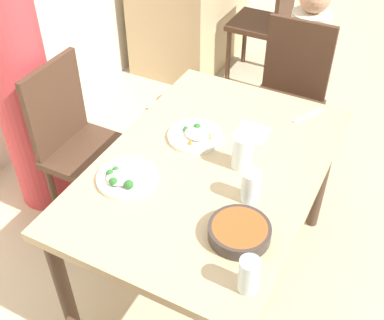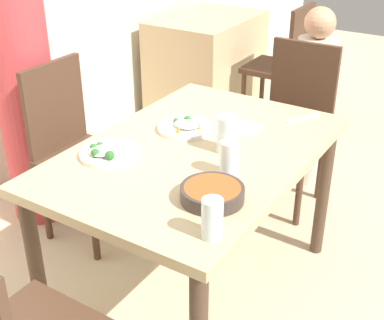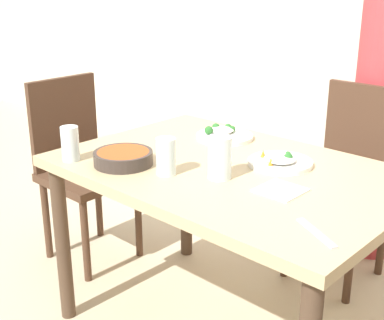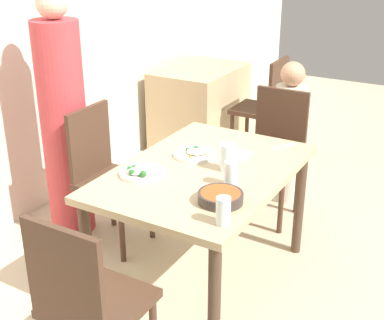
# 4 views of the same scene
# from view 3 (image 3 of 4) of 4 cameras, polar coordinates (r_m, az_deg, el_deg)

# --- Properties ---
(dining_table) EXTENTS (1.27, 0.86, 0.73)m
(dining_table) POSITION_cam_3_polar(r_m,az_deg,el_deg) (1.99, 4.04, -3.04)
(dining_table) COLOR tan
(dining_table) RESTS_ON ground_plane
(chair_adult_spot) EXTENTS (0.40, 0.40, 0.91)m
(chair_adult_spot) POSITION_cam_3_polar(r_m,az_deg,el_deg) (2.61, 16.26, -1.66)
(chair_adult_spot) COLOR #4C3323
(chair_adult_spot) RESTS_ON ground_plane
(chair_empty_left) EXTENTS (0.40, 0.40, 0.91)m
(chair_empty_left) POSITION_cam_3_polar(r_m,az_deg,el_deg) (2.73, -11.81, -0.33)
(chair_empty_left) COLOR #4C3323
(chair_empty_left) RESTS_ON ground_plane
(person_adult) EXTENTS (0.30, 0.30, 1.63)m
(person_adult) POSITION_cam_3_polar(r_m,az_deg,el_deg) (2.81, 19.78, 5.14)
(person_adult) COLOR #C63D42
(person_adult) RESTS_ON ground_plane
(bowl_curry) EXTENTS (0.22, 0.22, 0.05)m
(bowl_curry) POSITION_cam_3_polar(r_m,az_deg,el_deg) (1.98, -7.34, 0.27)
(bowl_curry) COLOR #3D332D
(bowl_curry) RESTS_ON dining_table
(plate_rice_adult) EXTENTS (0.24, 0.24, 0.05)m
(plate_rice_adult) POSITION_cam_3_polar(r_m,az_deg,el_deg) (2.29, 3.38, 2.71)
(plate_rice_adult) COLOR white
(plate_rice_adult) RESTS_ON dining_table
(plate_rice_child) EXTENTS (0.24, 0.24, 0.05)m
(plate_rice_child) POSITION_cam_3_polar(r_m,az_deg,el_deg) (1.99, 9.38, -0.16)
(plate_rice_child) COLOR white
(plate_rice_child) RESTS_ON dining_table
(glass_water_tall) EXTENTS (0.07, 0.07, 0.13)m
(glass_water_tall) POSITION_cam_3_polar(r_m,az_deg,el_deg) (1.86, -2.80, 0.39)
(glass_water_tall) COLOR silver
(glass_water_tall) RESTS_ON dining_table
(glass_water_short) EXTENTS (0.08, 0.08, 0.15)m
(glass_water_short) POSITION_cam_3_polar(r_m,az_deg,el_deg) (1.82, 2.98, 0.27)
(glass_water_short) COLOR silver
(glass_water_short) RESTS_ON dining_table
(glass_water_center) EXTENTS (0.07, 0.07, 0.13)m
(glass_water_center) POSITION_cam_3_polar(r_m,az_deg,el_deg) (2.05, -12.87, 1.71)
(glass_water_center) COLOR silver
(glass_water_center) RESTS_ON dining_table
(napkin_folded) EXTENTS (0.14, 0.14, 0.01)m
(napkin_folded) POSITION_cam_3_polar(r_m,az_deg,el_deg) (1.76, 9.41, -3.20)
(napkin_folded) COLOR white
(napkin_folded) RESTS_ON dining_table
(fork_steel) EXTENTS (0.17, 0.10, 0.01)m
(fork_steel) POSITION_cam_3_polar(r_m,az_deg,el_deg) (1.50, 13.12, -7.57)
(fork_steel) COLOR silver
(fork_steel) RESTS_ON dining_table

